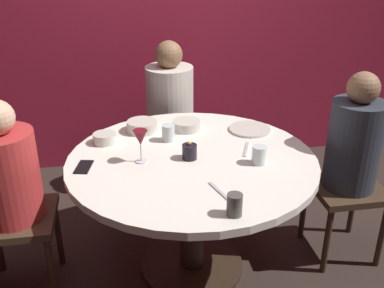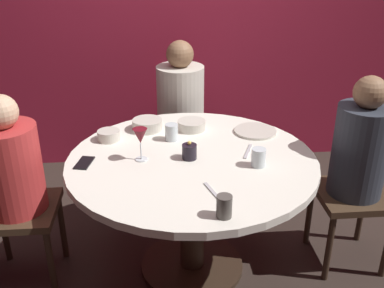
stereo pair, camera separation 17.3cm
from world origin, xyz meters
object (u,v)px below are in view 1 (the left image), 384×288
at_px(seated_diner_back, 170,101).
at_px(bowl_serving_large, 186,125).
at_px(cup_by_left_diner, 259,155).
at_px(seated_diner_right, 353,148).
at_px(bowl_small_white, 142,126).
at_px(seated_diner_left, 8,179).
at_px(cup_by_right_diner, 235,205).
at_px(cell_phone, 84,167).
at_px(bowl_salad_center, 105,138).
at_px(candle_holder, 190,152).
at_px(cup_near_candle, 168,133).
at_px(wine_glass, 140,139).
at_px(dining_table, 192,183).
at_px(dinner_plate, 250,129).

bearing_deg(seated_diner_back, bowl_serving_large, 3.14).
distance_m(bowl_serving_large, cup_by_left_diner, 0.58).
distance_m(seated_diner_right, bowl_small_white, 1.22).
bearing_deg(seated_diner_right, bowl_small_white, -19.07).
xyz_separation_m(seated_diner_left, cup_by_right_diner, (1.02, -0.55, 0.09)).
relative_size(cell_phone, cup_by_left_diner, 1.46).
height_order(seated_diner_right, cup_by_left_diner, seated_diner_right).
height_order(cell_phone, bowl_small_white, bowl_small_white).
distance_m(seated_diner_right, cup_by_right_diner, 1.01).
relative_size(bowl_salad_center, cup_by_left_diner, 1.33).
bearing_deg(candle_holder, cell_phone, -178.94).
bearing_deg(candle_holder, bowl_small_white, 118.47).
height_order(bowl_salad_center, cup_near_candle, cup_near_candle).
xyz_separation_m(bowl_serving_large, cup_near_candle, (-0.13, -0.14, 0.02)).
distance_m(seated_diner_right, cup_near_candle, 1.05).
bearing_deg(wine_glass, candle_holder, -2.18).
relative_size(dining_table, bowl_salad_center, 10.36).
distance_m(wine_glass, cell_phone, 0.32).
bearing_deg(dining_table, dinner_plate, 36.80).
height_order(candle_holder, cup_by_left_diner, candle_holder).
bearing_deg(cup_near_candle, bowl_small_white, 130.81).
xyz_separation_m(cell_phone, bowl_salad_center, (0.10, 0.28, 0.02)).
xyz_separation_m(dining_table, cup_by_left_diner, (0.33, -0.12, 0.20)).
height_order(dining_table, cup_by_right_diner, cup_by_right_diner).
bearing_deg(wine_glass, seated_diner_left, -179.80).
height_order(seated_diner_back, seated_diner_right, seated_diner_right).
height_order(dining_table, cup_near_candle, cup_near_candle).
bearing_deg(cell_phone, bowl_small_white, -115.56).
distance_m(dinner_plate, bowl_small_white, 0.65).
xyz_separation_m(seated_diner_left, cup_by_left_diner, (1.26, -0.12, 0.09)).
bearing_deg(wine_glass, cup_near_candle, 54.27).
bearing_deg(cup_by_left_diner, bowl_small_white, 137.16).
xyz_separation_m(cell_phone, cup_by_left_diner, (0.89, -0.10, 0.04)).
relative_size(seated_diner_right, bowl_salad_center, 9.02).
height_order(wine_glass, bowl_small_white, wine_glass).
height_order(dinner_plate, cup_by_right_diner, cup_by_right_diner).
relative_size(cup_near_candle, cup_by_right_diner, 0.97).
xyz_separation_m(cup_near_candle, cup_by_right_diner, (0.18, -0.79, 0.00)).
xyz_separation_m(dining_table, bowl_serving_large, (0.03, 0.38, 0.18)).
relative_size(candle_holder, bowl_small_white, 0.57).
height_order(wine_glass, cup_by_right_diner, wine_glass).
height_order(dining_table, candle_holder, candle_holder).
relative_size(wine_glass, bowl_serving_large, 1.05).
bearing_deg(bowl_salad_center, bowl_small_white, 30.92).
bearing_deg(seated_diner_back, dinner_plate, 32.28).
height_order(seated_diner_left, dinner_plate, seated_diner_left).
xyz_separation_m(bowl_small_white, cup_by_left_diner, (0.56, -0.52, 0.02)).
bearing_deg(cup_near_candle, dining_table, -68.08).
distance_m(bowl_serving_large, cup_near_candle, 0.19).
xyz_separation_m(dining_table, cup_near_candle, (-0.10, 0.24, 0.20)).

